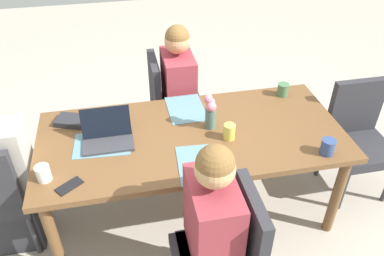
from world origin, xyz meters
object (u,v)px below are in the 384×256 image
person_far_left_mid (212,241)px  chair_near_left_far (169,101)px  coffee_mug_near_right (43,173)px  chair_far_left_mid (227,251)px  book_red_cover (71,121)px  dining_table (192,143)px  phone_black (69,186)px  person_head_right_left_near (4,181)px  flower_vase (210,111)px  coffee_mug_centre_right (328,147)px  coffee_mug_centre_left (229,132)px  chair_head_left_right_near (358,133)px  laptop_head_right_left_near (108,136)px  coffee_mug_near_left (283,90)px  person_near_left_far (179,101)px

person_far_left_mid → chair_near_left_far: size_ratio=1.33×
coffee_mug_near_right → person_far_left_mid: bearing=152.3°
chair_far_left_mid → chair_near_left_far: 1.57m
book_red_cover → chair_far_left_mid: bearing=148.0°
dining_table → phone_black: (0.78, 0.34, 0.08)m
person_far_left_mid → phone_black: 0.86m
person_head_right_left_near → chair_near_left_far: person_head_right_left_near is taller
chair_near_left_far → phone_black: size_ratio=6.00×
chair_near_left_far → phone_black: 1.38m
dining_table → flower_vase: flower_vase is taller
coffee_mug_centre_right → coffee_mug_centre_left: bearing=-25.8°
chair_near_left_far → coffee_mug_centre_right: (-0.82, 1.16, 0.28)m
chair_near_left_far → phone_black: (0.74, 1.14, 0.24)m
chair_head_left_right_near → book_red_cover: bearing=-6.6°
person_far_left_mid → flower_vase: person_far_left_mid is taller
laptop_head_right_left_near → book_red_cover: bearing=-46.9°
coffee_mug_near_right → phone_black: size_ratio=0.64×
chair_near_left_far → chair_head_left_right_near: (-1.35, 0.75, 0.00)m
person_head_right_left_near → chair_head_left_right_near: 2.56m
person_far_left_mid → person_head_right_left_near: bearing=-31.2°
coffee_mug_centre_right → flower_vase: bearing=-32.4°
person_far_left_mid → chair_head_left_right_near: bearing=-150.6°
person_head_right_left_near → coffee_mug_near_left: 2.06m
laptop_head_right_left_near → coffee_mug_centre_left: bearing=170.7°
person_far_left_mid → person_near_left_far: bearing=-92.9°
person_near_left_far → chair_head_left_right_near: (-1.27, 0.69, -0.03)m
coffee_mug_near_right → dining_table: bearing=-164.8°
coffee_mug_near_right → coffee_mug_centre_right: coffee_mug_centre_right is taller
chair_head_left_right_near → laptop_head_right_left_near: laptop_head_right_left_near is taller
coffee_mug_near_right → coffee_mug_centre_left: 1.16m
person_near_left_far → coffee_mug_near_left: person_near_left_far is taller
coffee_mug_centre_left → phone_black: coffee_mug_centre_left is taller
coffee_mug_near_left → laptop_head_right_left_near: bearing=13.1°
chair_head_left_right_near → coffee_mug_centre_left: size_ratio=8.28×
dining_table → phone_black: 0.85m
coffee_mug_centre_left → person_near_left_far: bearing=-77.2°
chair_far_left_mid → laptop_head_right_left_near: bearing=-53.9°
chair_far_left_mid → phone_black: chair_far_left_mid is taller
dining_table → chair_far_left_mid: bearing=92.8°
dining_table → coffee_mug_near_right: coffee_mug_near_right is taller
laptop_head_right_left_near → book_red_cover: size_ratio=1.60×
flower_vase → coffee_mug_near_right: size_ratio=2.63×
person_head_right_left_near → dining_table: bearing=179.0°
phone_black → book_red_cover: bearing=-125.1°
laptop_head_right_left_near → coffee_mug_near_right: (0.37, 0.28, 0.00)m
chair_near_left_far → book_red_cover: chair_near_left_far is taller
person_far_left_mid → book_red_cover: bearing=-53.1°
chair_far_left_mid → coffee_mug_centre_right: bearing=-151.2°
person_head_right_left_near → person_far_left_mid: same height
chair_head_left_right_near → phone_black: 2.14m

